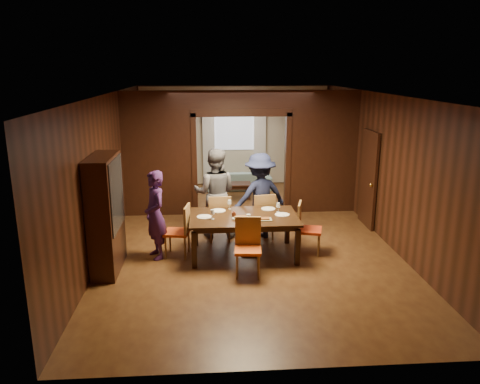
{
  "coord_description": "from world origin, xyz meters",
  "views": [
    {
      "loc": [
        -0.8,
        -9.17,
        3.41
      ],
      "look_at": [
        -0.17,
        -0.4,
        1.05
      ],
      "focal_mm": 35.0,
      "sensor_mm": 36.0,
      "label": 1
    }
  ],
  "objects": [
    {
      "name": "person_navy",
      "position": [
        0.25,
        -0.11,
        0.88
      ],
      "size": [
        1.29,
        0.99,
        1.76
      ],
      "primitive_type": "imported",
      "rotation": [
        0.0,
        0.0,
        3.47
      ],
      "color": "#151A36",
      "rests_on": "floor"
    },
    {
      "name": "chair_near",
      "position": [
        -0.15,
        -1.91,
        0.48
      ],
      "size": [
        0.48,
        0.48,
        0.97
      ],
      "primitive_type": null,
      "rotation": [
        0.0,
        0.0,
        -0.09
      ],
      "color": "#E45515",
      "rests_on": "floor"
    },
    {
      "name": "chair_far_r",
      "position": [
        0.29,
        -0.16,
        0.48
      ],
      "size": [
        0.51,
        0.51,
        0.97
      ],
      "primitive_type": null,
      "rotation": [
        0.0,
        0.0,
        3.31
      ],
      "color": "#C66712",
      "rests_on": "floor"
    },
    {
      "name": "serving_bowl",
      "position": [
        -0.05,
        -0.96,
        0.8
      ],
      "size": [
        0.31,
        0.31,
        0.08
      ],
      "primitive_type": "imported",
      "color": "black",
      "rests_on": "dining_table"
    },
    {
      "name": "ceiling",
      "position": [
        0.0,
        0.0,
        2.9
      ],
      "size": [
        5.5,
        9.0,
        0.02
      ],
      "primitive_type": "cube",
      "color": "silver",
      "rests_on": "room_walls"
    },
    {
      "name": "wineglass_far",
      "position": [
        -0.39,
        -0.56,
        0.85
      ],
      "size": [
        0.08,
        0.08,
        0.18
      ],
      "primitive_type": null,
      "color": "white",
      "rests_on": "dining_table"
    },
    {
      "name": "person_grey",
      "position": [
        -0.65,
        0.04,
        0.92
      ],
      "size": [
        0.99,
        0.82,
        1.84
      ],
      "primitive_type": "imported",
      "rotation": [
        0.0,
        0.0,
        2.99
      ],
      "color": "#57555C",
      "rests_on": "floor"
    },
    {
      "name": "chair_far_l",
      "position": [
        -0.57,
        -0.23,
        0.48
      ],
      "size": [
        0.45,
        0.45,
        0.97
      ],
      "primitive_type": null,
      "rotation": [
        0.0,
        0.0,
        3.16
      ],
      "color": "#F24A16",
      "rests_on": "floor"
    },
    {
      "name": "coffee_table",
      "position": [
        -0.04,
        2.92,
        0.2
      ],
      "size": [
        0.8,
        0.5,
        0.4
      ],
      "primitive_type": "cube",
      "color": "black",
      "rests_on": "floor"
    },
    {
      "name": "sofa",
      "position": [
        0.1,
        3.85,
        0.27
      ],
      "size": [
        1.85,
        0.77,
        0.53
      ],
      "primitive_type": "imported",
      "rotation": [
        0.0,
        0.0,
        3.17
      ],
      "color": "#81A7AA",
      "rests_on": "floor"
    },
    {
      "name": "person_purple",
      "position": [
        -1.76,
        -1.02,
        0.81
      ],
      "size": [
        0.6,
        0.7,
        1.63
      ],
      "primitive_type": "imported",
      "rotation": [
        0.0,
        0.0,
        -1.14
      ],
      "color": "#3D1C51",
      "rests_on": "floor"
    },
    {
      "name": "platter_a",
      "position": [
        -0.22,
        -1.15,
        0.78
      ],
      "size": [
        0.3,
        0.2,
        0.04
      ],
      "primitive_type": "cube",
      "color": "gray",
      "rests_on": "dining_table"
    },
    {
      "name": "dining_table",
      "position": [
        -0.15,
        -1.02,
        0.38
      ],
      "size": [
        1.97,
        1.23,
        0.76
      ],
      "primitive_type": "cube",
      "color": "black",
      "rests_on": "floor"
    },
    {
      "name": "chair_right",
      "position": [
        1.09,
        -1.01,
        0.48
      ],
      "size": [
        0.54,
        0.54,
        0.97
      ],
      "primitive_type": null,
      "rotation": [
        0.0,
        0.0,
        1.3
      ],
      "color": "red",
      "rests_on": "floor"
    },
    {
      "name": "door_right",
      "position": [
        2.7,
        0.5,
        1.05
      ],
      "size": [
        0.06,
        0.9,
        2.1
      ],
      "primitive_type": "cube",
      "color": "black",
      "rests_on": "floor"
    },
    {
      "name": "wineglass_right",
      "position": [
        0.52,
        -0.83,
        0.85
      ],
      "size": [
        0.08,
        0.08,
        0.18
      ],
      "primitive_type": null,
      "color": "silver",
      "rests_on": "dining_table"
    },
    {
      "name": "floor",
      "position": [
        0.0,
        0.0,
        0.0
      ],
      "size": [
        9.0,
        9.0,
        0.0
      ],
      "primitive_type": "plane",
      "color": "#4B2815",
      "rests_on": "ground"
    },
    {
      "name": "plate_far_r",
      "position": [
        0.36,
        -0.63,
        0.77
      ],
      "size": [
        0.27,
        0.27,
        0.01
      ],
      "primitive_type": "cylinder",
      "color": "silver",
      "rests_on": "dining_table"
    },
    {
      "name": "hutch",
      "position": [
        -2.53,
        -1.5,
        1.0
      ],
      "size": [
        0.4,
        1.2,
        2.0
      ],
      "primitive_type": "cube",
      "color": "black",
      "rests_on": "floor"
    },
    {
      "name": "plate_far_l",
      "position": [
        -0.6,
        -0.68,
        0.77
      ],
      "size": [
        0.27,
        0.27,
        0.01
      ],
      "primitive_type": "cylinder",
      "color": "white",
      "rests_on": "dining_table"
    },
    {
      "name": "chair_left",
      "position": [
        -1.38,
        -0.96,
        0.48
      ],
      "size": [
        0.5,
        0.5,
        0.97
      ],
      "primitive_type": null,
      "rotation": [
        0.0,
        0.0,
        -1.73
      ],
      "color": "#CD4313",
      "rests_on": "floor"
    },
    {
      "name": "room_walls",
      "position": [
        0.0,
        1.89,
        1.51
      ],
      "size": [
        5.52,
        9.01,
        2.9
      ],
      "color": "black",
      "rests_on": "floor"
    },
    {
      "name": "plate_right",
      "position": [
        0.57,
        -1.01,
        0.77
      ],
      "size": [
        0.27,
        0.27,
        0.01
      ],
      "primitive_type": "cylinder",
      "color": "white",
      "rests_on": "dining_table"
    },
    {
      "name": "platter_b",
      "position": [
        0.18,
        -1.27,
        0.78
      ],
      "size": [
        0.3,
        0.2,
        0.04
      ],
      "primitive_type": "cube",
      "color": "gray",
      "rests_on": "dining_table"
    },
    {
      "name": "plate_left",
      "position": [
        -0.87,
        -1.04,
        0.77
      ],
      "size": [
        0.27,
        0.27,
        0.01
      ],
      "primitive_type": "cylinder",
      "color": "silver",
      "rests_on": "dining_table"
    },
    {
      "name": "wineglass_left",
      "position": [
        -0.72,
        -1.17,
        0.85
      ],
      "size": [
        0.08,
        0.08,
        0.18
      ],
      "primitive_type": null,
      "color": "silver",
      "rests_on": "dining_table"
    },
    {
      "name": "tumbler",
      "position": [
        -0.09,
        -1.37,
        0.83
      ],
      "size": [
        0.07,
        0.07,
        0.14
      ],
      "primitive_type": "cylinder",
      "color": "silver",
      "rests_on": "dining_table"
    },
    {
      "name": "curtain_left",
      "position": [
        -0.75,
        4.4,
        1.25
      ],
      "size": [
        0.35,
        0.06,
        2.4
      ],
      "primitive_type": "cube",
      "color": "white",
      "rests_on": "back_wall"
    },
    {
      "name": "curtain_right",
      "position": [
        0.75,
        4.4,
        1.25
      ],
      "size": [
        0.35,
        0.06,
        2.4
      ],
      "primitive_type": "cube",
      "color": "white",
      "rests_on": "back_wall"
    },
    {
      "name": "condiment_jar",
      "position": [
        -0.33,
        -1.08,
        0.82
      ],
      "size": [
        0.08,
        0.08,
        0.11
      ],
      "primitive_type": null,
      "color": "#542313",
      "rests_on": "dining_table"
    },
    {
      "name": "window_far",
      "position": [
        0.0,
        4.44,
        1.7
      ],
      "size": [
        1.2,
        0.03,
        1.3
      ],
      "primitive_type": "cube",
      "color": "silver",
      "rests_on": "back_wall"
    },
    {
      "name": "plate_near",
      "position": [
        -0.11,
        -1.37,
        0.77
      ],
      "size": [
        0.27,
        0.27,
        0.01
      ],
      "primitive_type": "cylinder",
      "color": "white",
      "rests_on": "dining_table"
    }
  ]
}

